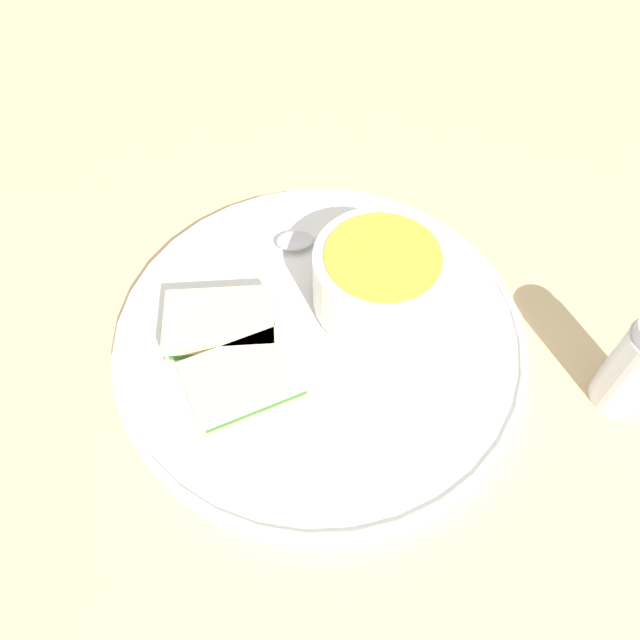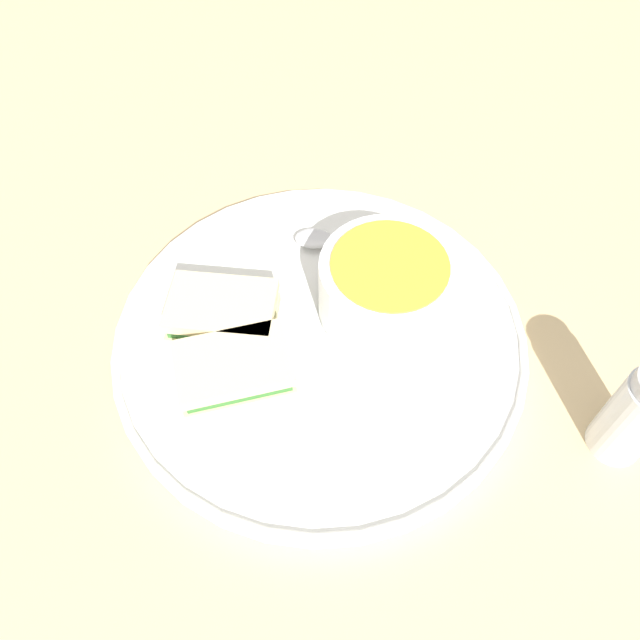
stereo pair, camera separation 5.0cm
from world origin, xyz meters
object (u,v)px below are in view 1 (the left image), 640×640
at_px(soup_bowl, 380,278).
at_px(sandwich_half_far, 245,382).
at_px(sandwich_half_near, 221,326).
at_px(spoon, 303,240).
at_px(salt_shaker, 638,366).

relative_size(soup_bowl, sandwich_half_far, 1.08).
relative_size(soup_bowl, sandwich_half_near, 1.20).
bearing_deg(spoon, sandwich_half_far, 68.32).
relative_size(spoon, sandwich_half_far, 1.03).
bearing_deg(salt_shaker, sandwich_half_near, -5.09).
relative_size(soup_bowl, salt_shaker, 1.19).
xyz_separation_m(sandwich_half_far, salt_shaker, (-0.29, -0.02, 0.01)).
bearing_deg(sandwich_half_near, sandwich_half_far, 117.35).
bearing_deg(soup_bowl, sandwich_half_far, 43.10).
distance_m(soup_bowl, spoon, 0.10).
height_order(sandwich_half_far, salt_shaker, salt_shaker).
bearing_deg(soup_bowl, sandwich_half_near, 19.54).
xyz_separation_m(spoon, sandwich_half_near, (0.06, 0.11, 0.01)).
xyz_separation_m(spoon, sandwich_half_far, (0.03, 0.16, 0.01)).
bearing_deg(spoon, salt_shaker, 142.88).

